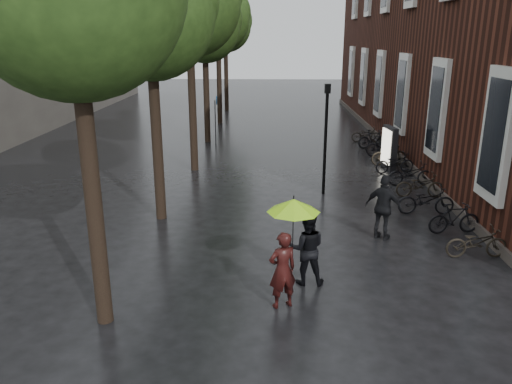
{
  "coord_description": "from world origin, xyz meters",
  "views": [
    {
      "loc": [
        -0.69,
        -7.84,
        5.56
      ],
      "look_at": [
        -1.05,
        5.8,
        1.27
      ],
      "focal_mm": 35.0,
      "sensor_mm": 36.0,
      "label": 1
    }
  ],
  "objects_px": {
    "ad_lightbox": "(389,148)",
    "pedestrian_walking": "(384,208)",
    "parked_bicycles": "(403,169)",
    "lamp_post": "(326,129)",
    "person_black": "(307,248)",
    "person_burgundy": "(282,270)"
  },
  "relations": [
    {
      "from": "person_black",
      "to": "parked_bicycles",
      "type": "distance_m",
      "value": 9.85
    },
    {
      "from": "pedestrian_walking",
      "to": "lamp_post",
      "type": "xyz_separation_m",
      "value": [
        -1.23,
        4.24,
        1.47
      ]
    },
    {
      "from": "person_black",
      "to": "ad_lightbox",
      "type": "relative_size",
      "value": 0.95
    },
    {
      "from": "person_burgundy",
      "to": "pedestrian_walking",
      "type": "height_order",
      "value": "pedestrian_walking"
    },
    {
      "from": "ad_lightbox",
      "to": "person_black",
      "type": "bearing_deg",
      "value": -119.26
    },
    {
      "from": "person_black",
      "to": "ad_lightbox",
      "type": "distance_m",
      "value": 11.51
    },
    {
      "from": "pedestrian_walking",
      "to": "parked_bicycles",
      "type": "xyz_separation_m",
      "value": [
        2.1,
        6.04,
        -0.48
      ]
    },
    {
      "from": "pedestrian_walking",
      "to": "lamp_post",
      "type": "height_order",
      "value": "lamp_post"
    },
    {
      "from": "parked_bicycles",
      "to": "lamp_post",
      "type": "distance_m",
      "value": 4.26
    },
    {
      "from": "ad_lightbox",
      "to": "lamp_post",
      "type": "xyz_separation_m",
      "value": [
        -3.18,
        -3.7,
        1.49
      ]
    },
    {
      "from": "ad_lightbox",
      "to": "pedestrian_walking",
      "type": "bearing_deg",
      "value": -111.07
    },
    {
      "from": "person_burgundy",
      "to": "person_black",
      "type": "distance_m",
      "value": 1.24
    },
    {
      "from": "parked_bicycles",
      "to": "lamp_post",
      "type": "bearing_deg",
      "value": -151.7
    },
    {
      "from": "parked_bicycles",
      "to": "ad_lightbox",
      "type": "distance_m",
      "value": 1.97
    },
    {
      "from": "person_black",
      "to": "pedestrian_walking",
      "type": "bearing_deg",
      "value": -129.7
    },
    {
      "from": "person_black",
      "to": "parked_bicycles",
      "type": "bearing_deg",
      "value": -115.87
    },
    {
      "from": "ad_lightbox",
      "to": "lamp_post",
      "type": "distance_m",
      "value": 5.1
    },
    {
      "from": "parked_bicycles",
      "to": "person_black",
      "type": "bearing_deg",
      "value": -116.95
    },
    {
      "from": "pedestrian_walking",
      "to": "parked_bicycles",
      "type": "relative_size",
      "value": 0.12
    },
    {
      "from": "pedestrian_walking",
      "to": "lamp_post",
      "type": "relative_size",
      "value": 0.47
    },
    {
      "from": "pedestrian_walking",
      "to": "ad_lightbox",
      "type": "xyz_separation_m",
      "value": [
        1.95,
        7.95,
        -0.02
      ]
    },
    {
      "from": "ad_lightbox",
      "to": "lamp_post",
      "type": "bearing_deg",
      "value": -137.98
    }
  ]
}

